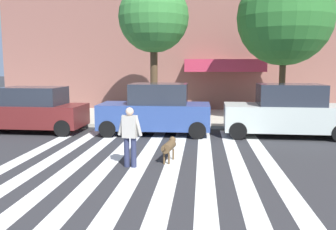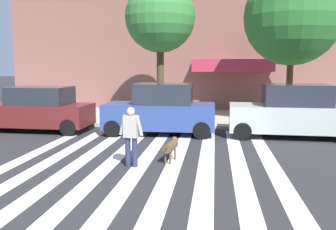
{
  "view_description": "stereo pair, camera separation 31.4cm",
  "coord_description": "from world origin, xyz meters",
  "px_view_note": "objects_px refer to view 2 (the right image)",
  "views": [
    {
      "loc": [
        1.1,
        -0.82,
        2.75
      ],
      "look_at": [
        0.27,
        7.99,
        1.54
      ],
      "focal_mm": 38.67,
      "sensor_mm": 36.0,
      "label": 1
    },
    {
      "loc": [
        1.41,
        -0.78,
        2.75
      ],
      "look_at": [
        0.27,
        7.99,
        1.54
      ],
      "focal_mm": 38.67,
      "sensor_mm": 36.0,
      "label": 2
    }
  ],
  "objects_px": {
    "parked_car_third_in_line": "(292,112)",
    "street_tree_middle": "(292,17)",
    "parked_car_near_curb": "(38,110)",
    "pedestrian_dog_walker": "(131,133)",
    "dog_on_leash": "(171,146)",
    "parked_car_behind_first": "(161,110)",
    "street_tree_nearest": "(160,18)"
  },
  "relations": [
    {
      "from": "parked_car_third_in_line",
      "to": "pedestrian_dog_walker",
      "type": "height_order",
      "value": "parked_car_third_in_line"
    },
    {
      "from": "parked_car_near_curb",
      "to": "pedestrian_dog_walker",
      "type": "xyz_separation_m",
      "value": [
        5.14,
        -4.86,
        0.02
      ]
    },
    {
      "from": "parked_car_third_in_line",
      "to": "street_tree_nearest",
      "type": "bearing_deg",
      "value": 152.37
    },
    {
      "from": "parked_car_behind_first",
      "to": "parked_car_third_in_line",
      "type": "relative_size",
      "value": 0.95
    },
    {
      "from": "parked_car_third_in_line",
      "to": "street_tree_middle",
      "type": "relative_size",
      "value": 0.68
    },
    {
      "from": "parked_car_third_in_line",
      "to": "street_tree_middle",
      "type": "bearing_deg",
      "value": 81.53
    },
    {
      "from": "street_tree_middle",
      "to": "dog_on_leash",
      "type": "relative_size",
      "value": 5.99
    },
    {
      "from": "parked_car_behind_first",
      "to": "pedestrian_dog_walker",
      "type": "height_order",
      "value": "parked_car_behind_first"
    },
    {
      "from": "pedestrian_dog_walker",
      "to": "street_tree_middle",
      "type": "bearing_deg",
      "value": 54.09
    },
    {
      "from": "parked_car_behind_first",
      "to": "parked_car_third_in_line",
      "type": "height_order",
      "value": "parked_car_third_in_line"
    },
    {
      "from": "parked_car_behind_first",
      "to": "dog_on_leash",
      "type": "height_order",
      "value": "parked_car_behind_first"
    },
    {
      "from": "pedestrian_dog_walker",
      "to": "dog_on_leash",
      "type": "xyz_separation_m",
      "value": [
        1.0,
        0.7,
        -0.48
      ]
    },
    {
      "from": "parked_car_near_curb",
      "to": "pedestrian_dog_walker",
      "type": "relative_size",
      "value": 2.76
    },
    {
      "from": "parked_car_third_in_line",
      "to": "street_tree_middle",
      "type": "xyz_separation_m",
      "value": [
        0.43,
        2.88,
        3.91
      ]
    },
    {
      "from": "street_tree_middle",
      "to": "pedestrian_dog_walker",
      "type": "xyz_separation_m",
      "value": [
        -5.61,
        -7.74,
        -3.95
      ]
    },
    {
      "from": "parked_car_near_curb",
      "to": "dog_on_leash",
      "type": "xyz_separation_m",
      "value": [
        6.15,
        -4.16,
        -0.46
      ]
    },
    {
      "from": "parked_car_behind_first",
      "to": "dog_on_leash",
      "type": "relative_size",
      "value": 3.84
    },
    {
      "from": "parked_car_near_curb",
      "to": "pedestrian_dog_walker",
      "type": "distance_m",
      "value": 7.07
    },
    {
      "from": "street_tree_middle",
      "to": "dog_on_leash",
      "type": "xyz_separation_m",
      "value": [
        -4.6,
        -7.04,
        -4.44
      ]
    },
    {
      "from": "pedestrian_dog_walker",
      "to": "street_tree_nearest",
      "type": "bearing_deg",
      "value": 92.76
    },
    {
      "from": "parked_car_third_in_line",
      "to": "dog_on_leash",
      "type": "height_order",
      "value": "parked_car_third_in_line"
    },
    {
      "from": "parked_car_third_in_line",
      "to": "dog_on_leash",
      "type": "relative_size",
      "value": 4.05
    },
    {
      "from": "parked_car_behind_first",
      "to": "pedestrian_dog_walker",
      "type": "relative_size",
      "value": 2.69
    },
    {
      "from": "dog_on_leash",
      "to": "street_tree_middle",
      "type": "bearing_deg",
      "value": 56.83
    },
    {
      "from": "parked_car_behind_first",
      "to": "pedestrian_dog_walker",
      "type": "distance_m",
      "value": 4.86
    },
    {
      "from": "parked_car_near_curb",
      "to": "parked_car_third_in_line",
      "type": "bearing_deg",
      "value": -0.0
    },
    {
      "from": "street_tree_middle",
      "to": "dog_on_leash",
      "type": "distance_m",
      "value": 9.51
    },
    {
      "from": "parked_car_third_in_line",
      "to": "parked_car_behind_first",
      "type": "bearing_deg",
      "value": 179.98
    },
    {
      "from": "street_tree_middle",
      "to": "street_tree_nearest",
      "type": "bearing_deg",
      "value": 179.81
    },
    {
      "from": "parked_car_near_curb",
      "to": "parked_car_behind_first",
      "type": "relative_size",
      "value": 1.02
    },
    {
      "from": "pedestrian_dog_walker",
      "to": "dog_on_leash",
      "type": "relative_size",
      "value": 1.42
    },
    {
      "from": "parked_car_third_in_line",
      "to": "parked_car_near_curb",
      "type": "bearing_deg",
      "value": 180.0
    }
  ]
}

